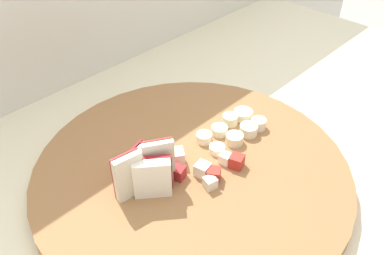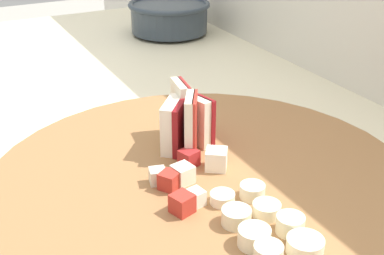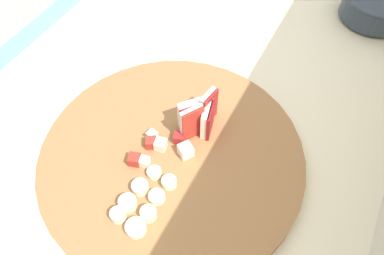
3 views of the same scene
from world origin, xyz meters
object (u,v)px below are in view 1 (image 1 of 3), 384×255
(cutting_board, at_px, (192,172))
(apple_dice_pile, at_px, (202,166))
(apple_wedge_fan, at_px, (145,171))
(banana_slice_rows, at_px, (235,128))

(cutting_board, xyz_separation_m, apple_dice_pile, (0.00, -0.02, 0.02))
(apple_wedge_fan, bearing_deg, banana_slice_rows, -3.61)
(apple_dice_pile, bearing_deg, banana_slice_rows, 12.69)
(apple_wedge_fan, height_order, banana_slice_rows, apple_wedge_fan)
(banana_slice_rows, bearing_deg, apple_wedge_fan, 176.39)
(cutting_board, distance_m, apple_wedge_fan, 0.08)
(apple_dice_pile, xyz_separation_m, banana_slice_rows, (0.09, 0.02, -0.00))
(apple_wedge_fan, relative_size, banana_slice_rows, 0.71)
(apple_dice_pile, bearing_deg, cutting_board, 100.56)
(apple_dice_pile, height_order, banana_slice_rows, apple_dice_pile)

